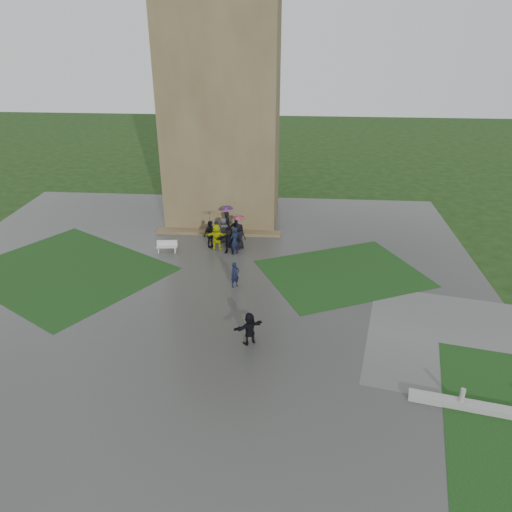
# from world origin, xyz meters

# --- Properties ---
(ground) EXTENTS (120.00, 120.00, 0.00)m
(ground) POSITION_xyz_m (0.00, 0.00, 0.00)
(ground) COLOR black
(plaza) EXTENTS (34.00, 34.00, 0.02)m
(plaza) POSITION_xyz_m (0.00, 2.00, 0.01)
(plaza) COLOR #343431
(plaza) RESTS_ON ground
(lawn_inset_left) EXTENTS (14.10, 13.46, 0.01)m
(lawn_inset_left) POSITION_xyz_m (-8.50, 4.00, 0.03)
(lawn_inset_left) COLOR #133311
(lawn_inset_left) RESTS_ON plaza
(lawn_inset_right) EXTENTS (11.12, 10.15, 0.01)m
(lawn_inset_right) POSITION_xyz_m (8.50, 5.00, 0.03)
(lawn_inset_right) COLOR #133311
(lawn_inset_right) RESTS_ON plaza
(tower) EXTENTS (8.00, 8.00, 18.00)m
(tower) POSITION_xyz_m (0.00, 15.00, 9.00)
(tower) COLOR brown
(tower) RESTS_ON ground
(tower_plinth) EXTENTS (9.00, 0.80, 0.22)m
(tower_plinth) POSITION_xyz_m (0.00, 10.60, 0.13)
(tower_plinth) COLOR brown
(tower_plinth) RESTS_ON plaza
(bench) EXTENTS (1.40, 0.56, 0.79)m
(bench) POSITION_xyz_m (-2.93, 7.26, 0.43)
(bench) COLOR #BCBCB7
(bench) RESTS_ON plaza
(visitor_cluster) EXTENTS (3.07, 3.53, 2.61)m
(visitor_cluster) POSITION_xyz_m (0.76, 8.39, 1.10)
(visitor_cluster) COLOR black
(visitor_cluster) RESTS_ON plaza
(pedestrian_mid) EXTENTS (0.66, 0.63, 1.52)m
(pedestrian_mid) POSITION_xyz_m (2.14, 2.87, 0.78)
(pedestrian_mid) COLOR black
(pedestrian_mid) RESTS_ON plaza
(pedestrian_near) EXTENTS (1.58, 1.29, 1.64)m
(pedestrian_near) POSITION_xyz_m (3.47, -2.63, 0.84)
(pedestrian_near) COLOR black
(pedestrian_near) RESTS_ON plaza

